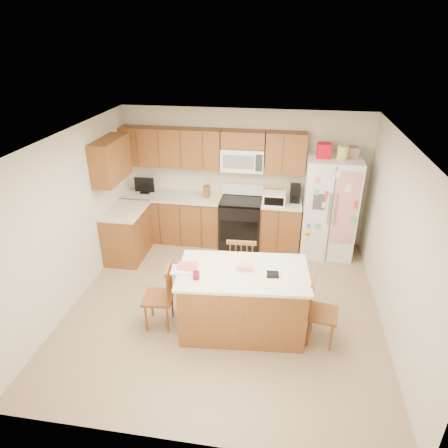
% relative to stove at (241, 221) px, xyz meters
% --- Properties ---
extents(ground, '(4.50, 4.50, 0.00)m').
position_rel_stove_xyz_m(ground, '(0.00, -1.94, -0.47)').
color(ground, olive).
rests_on(ground, ground).
extents(room_shell, '(4.60, 4.60, 2.52)m').
position_rel_stove_xyz_m(room_shell, '(0.00, -1.94, 0.97)').
color(room_shell, beige).
rests_on(room_shell, ground).
extents(cabinetry, '(3.36, 1.56, 2.15)m').
position_rel_stove_xyz_m(cabinetry, '(-0.98, -0.15, 0.44)').
color(cabinetry, brown).
rests_on(cabinetry, ground).
extents(stove, '(0.76, 0.65, 1.13)m').
position_rel_stove_xyz_m(stove, '(0.00, 0.00, 0.00)').
color(stove, black).
rests_on(stove, ground).
extents(refrigerator, '(0.90, 0.79, 2.04)m').
position_rel_stove_xyz_m(refrigerator, '(1.57, -0.06, 0.45)').
color(refrigerator, white).
rests_on(refrigerator, ground).
extents(island, '(1.82, 1.12, 1.01)m').
position_rel_stove_xyz_m(island, '(0.31, -2.39, -0.01)').
color(island, brown).
rests_on(island, ground).
extents(windsor_chair_left, '(0.43, 0.44, 0.96)m').
position_rel_stove_xyz_m(windsor_chair_left, '(-0.81, -2.49, -0.02)').
color(windsor_chair_left, brown).
rests_on(windsor_chair_left, ground).
extents(windsor_chair_back, '(0.47, 0.45, 1.04)m').
position_rel_stove_xyz_m(windsor_chair_back, '(0.21, -1.64, 0.02)').
color(windsor_chair_back, brown).
rests_on(windsor_chair_back, ground).
extents(windsor_chair_right, '(0.45, 0.46, 0.94)m').
position_rel_stove_xyz_m(windsor_chair_right, '(1.34, -2.46, -0.03)').
color(windsor_chair_right, brown).
rests_on(windsor_chair_right, ground).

